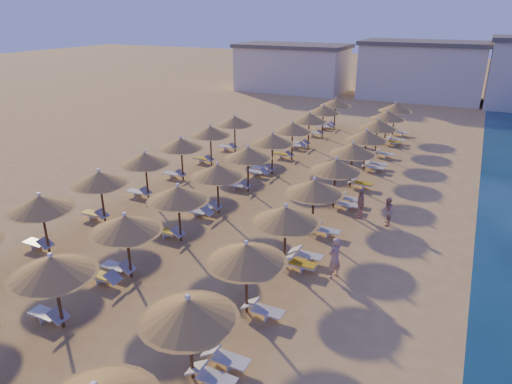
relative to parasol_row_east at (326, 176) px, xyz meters
The scene contains 9 objects.
ground 5.98m from the parasol_row_east, 114.55° to the right, with size 220.00×220.00×0.00m, color tan.
hotel_blocks 40.88m from the parasol_row_east, 90.02° to the left, with size 48.47×9.64×8.10m.
parasol_row_east is the anchor object (origin of this frame).
parasol_row_west 5.67m from the parasol_row_east, behind, with size 3.10×44.64×3.10m.
parasol_row_inland 10.87m from the parasol_row_east, behind, with size 3.10×25.76×3.10m.
loungers 4.83m from the parasol_row_east, behind, with size 13.73×42.13×0.66m.
beachgoer_a 6.22m from the parasol_row_east, 67.67° to the right, with size 0.70×0.46×1.92m, color tan.
beachgoer_b 3.82m from the parasol_row_east, 12.93° to the left, with size 0.78×0.61×1.61m, color tan.
beachgoer_c 2.71m from the parasol_row_east, 33.05° to the left, with size 0.99×0.41×1.69m, color tan.
Camera 1 is at (9.00, -17.59, 10.87)m, focal length 32.00 mm.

